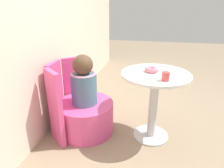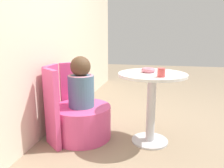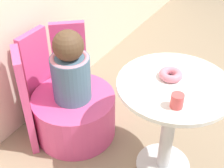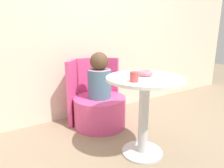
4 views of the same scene
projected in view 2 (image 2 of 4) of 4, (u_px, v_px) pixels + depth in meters
name	position (u px, v px, depth m)	size (l,w,h in m)	color
ground_plane	(146.00, 142.00, 2.27)	(12.00, 12.00, 0.00)	gray
back_wall	(39.00, 24.00, 2.24)	(6.00, 0.06, 2.40)	beige
round_table	(152.00, 93.00, 2.17)	(0.67, 0.67, 0.72)	silver
tub_chair	(82.00, 122.00, 2.35)	(0.61, 0.61, 0.35)	#E54C8C
booth_backrest	(59.00, 101.00, 2.35)	(0.71, 0.26, 0.78)	#E54C8C
child_figure	(81.00, 84.00, 2.26)	(0.27, 0.27, 0.53)	slate
donut	(148.00, 70.00, 2.16)	(0.14, 0.14, 0.05)	pink
cup	(161.00, 73.00, 1.92)	(0.07, 0.07, 0.08)	#DB4C4C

